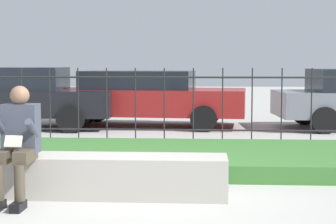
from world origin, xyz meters
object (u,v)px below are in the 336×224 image
object	(u,v)px
stone_bench	(118,178)
person_seated_reader	(18,139)
car_parked_left	(17,96)
car_parked_center	(144,97)

from	to	relation	value
stone_bench	person_seated_reader	size ratio (longest dim) A/B	1.96
person_seated_reader	car_parked_left	distance (m)	7.22
stone_bench	car_parked_left	world-z (taller)	car_parked_left
car_parked_left	stone_bench	bearing A→B (deg)	-64.55
person_seated_reader	car_parked_left	xyz separation A→B (m)	(-2.32, 6.83, 0.05)
stone_bench	car_parked_left	bearing A→B (deg)	117.26
car_parked_left	car_parked_center	bearing A→B (deg)	9.36
car_parked_center	stone_bench	bearing A→B (deg)	-81.66
stone_bench	car_parked_center	bearing A→B (deg)	93.55
person_seated_reader	car_parked_left	bearing A→B (deg)	108.74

